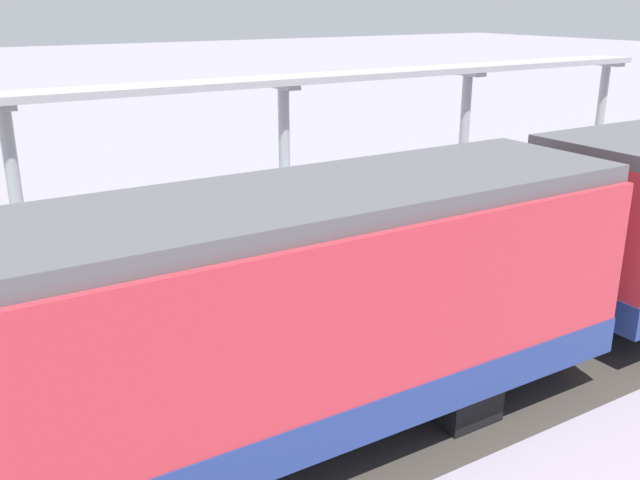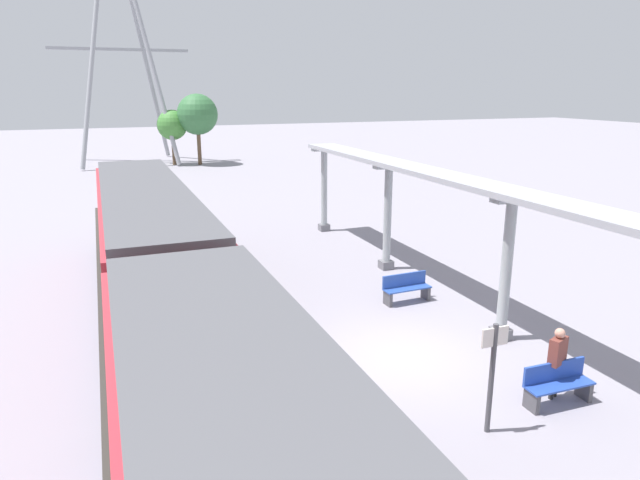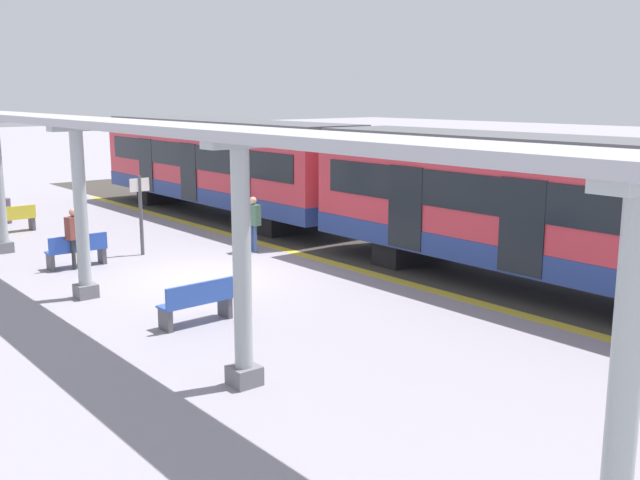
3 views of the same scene
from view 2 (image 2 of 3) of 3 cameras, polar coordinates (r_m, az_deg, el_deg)
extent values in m
plane|color=gray|center=(14.02, 7.66, -11.69)|extent=(176.00, 176.00, 0.00)
cube|color=gold|center=(12.90, -5.74, -14.15)|extent=(0.35, 30.83, 0.01)
cube|color=#38332D|center=(12.61, -13.82, -15.28)|extent=(3.20, 42.83, 0.01)
cube|color=black|center=(8.36, -0.68, -18.31)|extent=(0.04, 1.10, 2.00)
cube|color=#BD2E39|center=(17.74, -17.05, 0.25)|extent=(2.60, 13.37, 2.60)
cube|color=navy|center=(18.02, -16.80, -2.90)|extent=(2.63, 13.39, 0.55)
cube|color=#515156|center=(17.45, -17.41, 4.76)|extent=(2.39, 13.37, 0.24)
cube|color=black|center=(17.80, -12.93, 1.63)|extent=(0.03, 12.30, 0.84)
cube|color=black|center=(14.77, -10.77, -3.31)|extent=(0.04, 1.10, 2.00)
cube|color=black|center=(17.94, -12.80, -0.12)|extent=(0.04, 1.10, 2.00)
cube|color=black|center=(21.16, -14.23, 2.11)|extent=(0.04, 1.10, 2.00)
cube|color=black|center=(22.29, -17.67, -1.14)|extent=(2.21, 0.90, 0.64)
cube|color=black|center=(14.25, -15.05, -10.22)|extent=(2.21, 0.90, 0.64)
cube|color=slate|center=(15.50, 17.81, -8.99)|extent=(0.44, 0.44, 0.30)
cylinder|color=#9FA7A8|center=(14.88, 18.37, -2.60)|extent=(0.28, 0.28, 3.32)
cube|color=#9FA7A8|center=(14.47, 18.93, 3.91)|extent=(1.10, 0.36, 0.12)
cube|color=slate|center=(20.41, 6.70, -2.48)|extent=(0.44, 0.44, 0.30)
cylinder|color=#9FA7A8|center=(19.94, 6.86, 2.48)|extent=(0.28, 0.28, 3.32)
cube|color=#9FA7A8|center=(19.63, 7.02, 7.39)|extent=(1.10, 0.36, 0.12)
cube|color=slate|center=(25.66, 0.41, 1.30)|extent=(0.44, 0.44, 0.30)
cylinder|color=#9FA7A8|center=(25.29, 0.42, 5.28)|extent=(0.28, 0.28, 3.32)
cube|color=#9FA7A8|center=(25.05, 0.43, 9.17)|extent=(1.10, 0.36, 0.12)
cube|color=#A8AAB2|center=(14.54, 18.64, 4.56)|extent=(1.20, 25.19, 0.16)
cube|color=#2B4EA6|center=(17.27, 8.84, -4.87)|extent=(1.52, 0.50, 0.04)
cube|color=#2B4EA6|center=(17.35, 8.53, -3.99)|extent=(1.50, 0.12, 0.40)
cube|color=#4C4C51|center=(17.70, 10.65, -5.24)|extent=(0.12, 0.40, 0.42)
cube|color=#4C4C51|center=(17.01, 6.89, -5.93)|extent=(0.12, 0.40, 0.42)
cube|color=#2749AA|center=(12.83, 23.10, -13.36)|extent=(1.51, 0.48, 0.04)
cube|color=#2749AA|center=(12.85, 22.62, -12.15)|extent=(1.50, 0.10, 0.40)
cube|color=#4C4C51|center=(13.36, 25.17, -13.53)|extent=(0.11, 0.40, 0.42)
cube|color=#4C4C51|center=(12.52, 20.64, -15.01)|extent=(0.11, 0.40, 0.42)
cylinder|color=#4C4C51|center=(11.17, 16.97, -13.32)|extent=(0.10, 0.10, 2.20)
cube|color=silver|center=(10.80, 17.32, -9.34)|extent=(0.56, 0.04, 0.36)
cylinder|color=#394F81|center=(11.66, 0.63, -15.29)|extent=(0.10, 0.10, 0.78)
cylinder|color=#394F81|center=(11.54, 1.00, -15.65)|extent=(0.10, 0.10, 0.78)
cube|color=#426850|center=(11.27, 0.83, -12.48)|extent=(0.24, 0.47, 0.59)
sphere|color=tan|center=(11.09, 0.84, -10.66)|extent=(0.21, 0.21, 0.21)
cylinder|color=#2B2A2A|center=(13.13, 22.80, -12.89)|extent=(0.10, 0.10, 0.78)
cylinder|color=#2B2A2A|center=(13.00, 22.49, -13.15)|extent=(0.10, 0.10, 0.78)
cube|color=brown|center=(12.77, 22.96, -10.31)|extent=(0.50, 0.35, 0.58)
sphere|color=tan|center=(12.61, 23.14, -8.68)|extent=(0.21, 0.21, 0.21)
cylinder|color=#93969B|center=(53.68, -17.73, 18.86)|extent=(4.06, 4.11, 20.66)
cylinder|color=#93969B|center=(53.51, -21.93, 18.52)|extent=(4.06, 4.11, 20.66)
cylinder|color=#93969B|center=(49.97, -17.39, 19.22)|extent=(4.06, 4.11, 20.66)
cylinder|color=#93969B|center=(49.79, -21.92, 18.85)|extent=(4.06, 4.11, 20.66)
cube|color=#93969B|center=(51.63, -19.64, 17.73)|extent=(11.08, 0.30, 0.24)
cylinder|color=brown|center=(49.52, -14.59, 8.73)|extent=(0.32, 0.32, 2.32)
sphere|color=#3F7E34|center=(49.34, -14.75, 11.22)|extent=(2.49, 2.49, 2.49)
cylinder|color=brown|center=(49.03, -12.14, 9.12)|extent=(0.32, 0.32, 2.83)
sphere|color=#346B3B|center=(48.83, -12.32, 12.33)|extent=(3.36, 3.36, 3.36)
camera|label=1|loc=(20.15, -39.44, 9.92)|focal=39.90mm
camera|label=3|loc=(30.15, 8.71, 11.37)|focal=41.08mm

